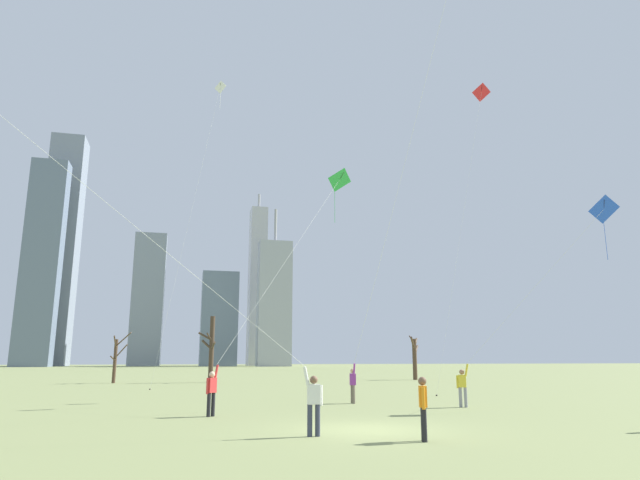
{
  "coord_description": "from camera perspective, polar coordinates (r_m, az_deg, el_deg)",
  "views": [
    {
      "loc": [
        -5.56,
        -16.55,
        2.09
      ],
      "look_at": [
        0.0,
        6.0,
        7.09
      ],
      "focal_mm": 30.96,
      "sensor_mm": 36.0,
      "label": 1
    }
  ],
  "objects": [
    {
      "name": "kite_flyer_foreground_right_yellow",
      "position": [
        15.68,
        -13.26,
        -5.36
      ],
      "size": [
        15.36,
        0.91,
        13.75
      ],
      "color": "#33384C",
      "rests_on": "ground"
    },
    {
      "name": "skyline_slender_spire",
      "position": [
        170.28,
        -17.37,
        -5.82
      ],
      "size": [
        8.98,
        6.63,
        38.55
      ],
      "color": "gray",
      "rests_on": "ground"
    },
    {
      "name": "kite_flyer_midfield_right_pink",
      "position": [
        26.12,
        5.51,
        -6.19
      ],
      "size": [
        3.02,
        8.5,
        19.98
      ],
      "color": "#726656",
      "rests_on": "ground"
    },
    {
      "name": "skyline_tall_tower",
      "position": [
        176.61,
        -6.52,
        -4.63
      ],
      "size": [
        5.17,
        6.9,
        54.93
      ],
      "color": "#B2B2B7",
      "rests_on": "ground"
    },
    {
      "name": "distant_kite_drifting_left_white",
      "position": [
        43.61,
        -10.93,
        12.45
      ],
      "size": [
        4.34,
        1.43,
        22.97
      ],
      "color": "white",
      "rests_on": "ground"
    },
    {
      "name": "kite_flyer_midfield_center_blue",
      "position": [
        26.24,
        17.43,
        -10.58
      ],
      "size": [
        7.45,
        2.56,
        9.56
      ],
      "color": "gray",
      "rests_on": "ground"
    },
    {
      "name": "kite_flyer_midfield_left_green",
      "position": [
        22.83,
        -7.62,
        -9.52
      ],
      "size": [
        7.44,
        5.83,
        12.01
      ],
      "color": "black",
      "rests_on": "ground"
    },
    {
      "name": "distant_kite_high_overhead_red",
      "position": [
        39.07,
        16.11,
        12.91
      ],
      "size": [
        5.1,
        0.58,
        20.21
      ],
      "color": "red",
      "rests_on": "ground"
    },
    {
      "name": "bare_tree_left_of_center",
      "position": [
        52.67,
        -20.37,
        -11.37
      ],
      "size": [
        1.65,
        1.55,
        4.37
      ],
      "color": "#4C3828",
      "rests_on": "ground"
    },
    {
      "name": "ground_plane",
      "position": [
        17.58,
        4.95,
        -18.94
      ],
      "size": [
        400.0,
        400.0,
        0.0
      ],
      "primitive_type": "plane",
      "color": "#848E56"
    },
    {
      "name": "bystander_watching_nearby",
      "position": [
        15.26,
        10.61,
        -16.42
      ],
      "size": [
        0.31,
        0.48,
        1.62
      ],
      "color": "black",
      "rests_on": "ground"
    },
    {
      "name": "bare_tree_rightmost",
      "position": [
        58.04,
        9.75,
        -11.7
      ],
      "size": [
        1.84,
        2.84,
        4.48
      ],
      "color": "#4C3828",
      "rests_on": "ground"
    },
    {
      "name": "skyline_squat_block",
      "position": [
        182.68,
        -25.25,
        -0.73
      ],
      "size": [
        9.56,
        9.9,
        69.22
      ],
      "color": "gray",
      "rests_on": "ground"
    },
    {
      "name": "skyline_mid_tower_right",
      "position": [
        167.3,
        -26.8,
        -1.9
      ],
      "size": [
        9.41,
        6.31,
        56.19
      ],
      "color": "slate",
      "rests_on": "ground"
    },
    {
      "name": "skyline_short_annex",
      "position": [
        157.42,
        -4.75,
        -6.45
      ],
      "size": [
        9.38,
        5.53,
        44.95
      ],
      "color": "#9EA3AD",
      "rests_on": "ground"
    },
    {
      "name": "bare_tree_leftmost",
      "position": [
        51.8,
        -11.18,
        -10.9
      ],
      "size": [
        1.55,
        1.5,
        5.89
      ],
      "color": "#423326",
      "rests_on": "ground"
    },
    {
      "name": "skyline_mid_tower_left",
      "position": [
        163.56,
        -10.39,
        -7.99
      ],
      "size": [
        10.41,
        7.06,
        26.84
      ],
      "color": "slate",
      "rests_on": "ground"
    }
  ]
}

